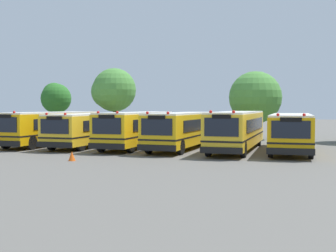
{
  "coord_description": "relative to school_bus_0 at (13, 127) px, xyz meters",
  "views": [
    {
      "loc": [
        11.87,
        -29.76,
        2.97
      ],
      "look_at": [
        2.41,
        0.0,
        1.6
      ],
      "focal_mm": 46.16,
      "sensor_mm": 36.0,
      "label": 1
    }
  ],
  "objects": [
    {
      "name": "school_bus_4",
      "position": [
        14.65,
        -0.07,
        0.1
      ],
      "size": [
        2.73,
        11.33,
        2.71
      ],
      "rotation": [
        0.0,
        0.0,
        3.12
      ],
      "color": "yellow",
      "rests_on": "ground_plane"
    },
    {
      "name": "school_bus_3",
      "position": [
        11.14,
        -0.35,
        0.11
      ],
      "size": [
        2.55,
        10.65,
        2.73
      ],
      "rotation": [
        0.0,
        0.0,
        3.15
      ],
      "color": "yellow",
      "rests_on": "ground_plane"
    },
    {
      "name": "ground_plane",
      "position": [
        11.1,
        -0.18,
        -1.33
      ],
      "size": [
        160.0,
        160.0,
        0.0
      ],
      "primitive_type": "plane",
      "color": "#595651"
    },
    {
      "name": "tree_2",
      "position": [
        18.62,
        10.55,
        2.46
      ],
      "size": [
        4.85,
        4.85,
        6.28
      ],
      "color": "#4C3823",
      "rests_on": "ground_plane"
    },
    {
      "name": "school_bus_1",
      "position": [
        3.88,
        -0.32,
        0.1
      ],
      "size": [
        2.8,
        11.06,
        2.72
      ],
      "rotation": [
        0.0,
        0.0,
        3.11
      ],
      "color": "#EAA80C",
      "rests_on": "ground_plane"
    },
    {
      "name": "tree_1",
      "position": [
        4.74,
        9.19,
        3.28
      ],
      "size": [
        4.42,
        4.31,
        6.82
      ],
      "color": "#4C3823",
      "rests_on": "ground_plane"
    },
    {
      "name": "school_bus_2",
      "position": [
        7.48,
        -0.16,
        0.05
      ],
      "size": [
        2.62,
        11.03,
        2.61
      ],
      "rotation": [
        0.0,
        0.0,
        3.14
      ],
      "color": "yellow",
      "rests_on": "ground_plane"
    },
    {
      "name": "school_bus_0",
      "position": [
        0.0,
        0.0,
        0.0
      ],
      "size": [
        2.81,
        11.02,
        2.52
      ],
      "rotation": [
        0.0,
        0.0,
        3.11
      ],
      "color": "yellow",
      "rests_on": "ground_plane"
    },
    {
      "name": "tree_0",
      "position": [
        -2.92,
        11.1,
        2.7
      ],
      "size": [
        3.26,
        3.26,
        5.62
      ],
      "color": "#4C3823",
      "rests_on": "ground_plane"
    },
    {
      "name": "traffic_cone",
      "position": [
        10.72,
        -8.94,
        -1.06
      ],
      "size": [
        0.41,
        0.41,
        0.53
      ],
      "primitive_type": "cone",
      "color": "#EA5914",
      "rests_on": "ground_plane"
    },
    {
      "name": "school_bus_6",
      "position": [
        22.1,
        -0.18,
        0.06
      ],
      "size": [
        2.85,
        10.64,
        2.63
      ],
      "rotation": [
        0.0,
        0.0,
        3.17
      ],
      "color": "#EAA80C",
      "rests_on": "ground_plane"
    },
    {
      "name": "school_bus_5",
      "position": [
        18.52,
        -0.23,
        0.14
      ],
      "size": [
        2.51,
        11.64,
        2.79
      ],
      "rotation": [
        0.0,
        0.0,
        3.14
      ],
      "color": "yellow",
      "rests_on": "ground_plane"
    }
  ]
}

